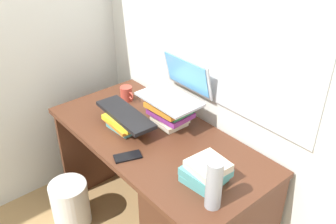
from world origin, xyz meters
name	(u,v)px	position (x,y,z in m)	size (l,w,h in m)	color
wall_back	(208,23)	(0.00, 0.36, 1.30)	(6.00, 0.06, 2.60)	silver
wall_left	(63,0)	(-0.91, 0.00, 1.30)	(0.05, 6.00, 2.60)	silver
desk	(192,218)	(0.33, -0.02, 0.41)	(1.32, 0.63, 0.75)	#4C2819
book_stack_tall	(169,111)	(-0.06, 0.15, 0.83)	(0.26, 0.20, 0.15)	beige
book_stack_keyboard_riser	(126,122)	(-0.18, -0.07, 0.78)	(0.25, 0.19, 0.07)	teal
book_stack_side	(206,172)	(0.43, -0.05, 0.80)	(0.19, 0.19, 0.11)	teal
laptop	(177,89)	(-0.06, 0.20, 0.95)	(0.36, 0.27, 0.22)	#B7BABF
keyboard	(125,114)	(-0.18, -0.07, 0.83)	(0.42, 0.14, 0.02)	black
computer_mouse	(204,158)	(0.32, 0.05, 0.76)	(0.06, 0.10, 0.04)	#A5A8AD
mug	(127,94)	(-0.43, 0.12, 0.79)	(0.11, 0.08, 0.09)	#B23F33
water_bottle	(214,185)	(0.55, -0.14, 0.86)	(0.07, 0.07, 0.23)	#999EA5
cell_phone	(128,157)	(0.05, -0.22, 0.75)	(0.07, 0.14, 0.01)	black
wastebasket	(70,204)	(-0.43, -0.37, 0.16)	(0.24, 0.24, 0.32)	silver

